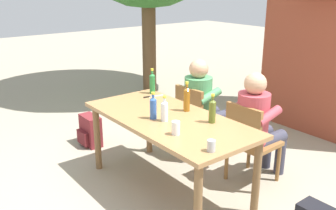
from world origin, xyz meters
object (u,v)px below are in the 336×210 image
at_px(chair_far_left, 196,117).
at_px(table_knife, 152,96).
at_px(person_in_plaid_shirt, 257,122).
at_px(bottle_green, 152,83).
at_px(cup_steel, 211,146).
at_px(backpack_by_far_side, 90,131).
at_px(bottle_blue, 153,107).
at_px(bottle_amber, 187,98).
at_px(dining_table, 168,126).
at_px(bottle_clear, 165,110).
at_px(cup_white, 176,128).
at_px(person_in_white_shirt, 203,102).
at_px(chair_far_right, 249,139).
at_px(bottle_olive, 212,110).

relative_size(chair_far_left, table_knife, 3.63).
distance_m(person_in_plaid_shirt, bottle_green, 1.26).
bearing_deg(cup_steel, backpack_by_far_side, 178.22).
relative_size(chair_far_left, bottle_blue, 3.34).
bearing_deg(bottle_amber, bottle_blue, -93.71).
distance_m(dining_table, table_knife, 0.68).
distance_m(dining_table, bottle_clear, 0.23).
height_order(dining_table, cup_steel, cup_steel).
bearing_deg(table_knife, bottle_amber, -0.28).
bearing_deg(cup_steel, bottle_amber, 150.89).
height_order(bottle_clear, cup_white, bottle_clear).
height_order(person_in_white_shirt, cup_white, person_in_white_shirt).
bearing_deg(dining_table, cup_steel, -14.33).
relative_size(chair_far_right, bottle_clear, 3.57).
height_order(person_in_white_shirt, table_knife, person_in_white_shirt).
bearing_deg(cup_steel, person_in_white_shirt, 139.14).
height_order(chair_far_left, bottle_amber, bottle_amber).
xyz_separation_m(person_in_plaid_shirt, bottle_amber, (-0.43, -0.58, 0.25)).
relative_size(chair_far_right, person_in_plaid_shirt, 0.74).
height_order(bottle_olive, bottle_amber, bottle_amber).
xyz_separation_m(bottle_green, backpack_by_far_side, (-0.72, -0.47, -0.71)).
bearing_deg(cup_white, bottle_blue, 170.18).
bearing_deg(bottle_amber, backpack_by_far_side, -164.82).
height_order(person_in_plaid_shirt, bottle_clear, person_in_plaid_shirt).
height_order(bottle_amber, bottle_green, bottle_amber).
xyz_separation_m(bottle_clear, cup_white, (0.31, -0.12, -0.05)).
bearing_deg(person_in_plaid_shirt, backpack_by_far_side, -152.41).
distance_m(person_in_white_shirt, bottle_green, 0.64).
bearing_deg(bottle_amber, bottle_green, 173.03).
bearing_deg(chair_far_left, dining_table, -61.14).
xyz_separation_m(person_in_white_shirt, bottle_green, (-0.32, -0.50, 0.25)).
bearing_deg(bottle_olive, person_in_plaid_shirt, 86.04).
bearing_deg(cup_steel, person_in_plaid_shirt, 110.63).
xyz_separation_m(chair_far_left, bottle_green, (-0.33, -0.39, 0.42)).
height_order(table_knife, backpack_by_far_side, table_knife).
relative_size(chair_far_right, bottle_olive, 3.17).
height_order(chair_far_left, chair_far_right, same).
bearing_deg(bottle_clear, bottle_amber, 104.55).
bearing_deg(backpack_by_far_side, bottle_green, 33.21).
bearing_deg(bottle_blue, backpack_by_far_side, 179.86).
xyz_separation_m(chair_far_right, person_in_white_shirt, (-0.82, 0.11, 0.17)).
bearing_deg(dining_table, chair_far_right, 60.62).
xyz_separation_m(person_in_white_shirt, bottle_blue, (0.36, -0.97, 0.24)).
bearing_deg(bottle_clear, cup_steel, -8.69).
xyz_separation_m(chair_far_right, bottle_amber, (-0.43, -0.47, 0.42)).
xyz_separation_m(person_in_plaid_shirt, bottle_olive, (-0.04, -0.61, 0.24)).
bearing_deg(bottle_clear, chair_far_left, 119.68).
bearing_deg(chair_far_left, bottle_olive, -33.18).
distance_m(person_in_white_shirt, backpack_by_far_side, 1.50).
distance_m(person_in_white_shirt, bottle_clear, 1.07).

